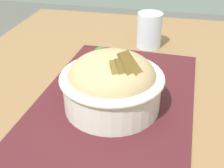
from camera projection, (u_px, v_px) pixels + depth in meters
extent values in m
cube|color=olive|center=(120.00, 104.00, 0.59)|extent=(1.08, 0.84, 0.03)
cylinder|color=brown|center=(59.00, 99.00, 1.25)|extent=(0.04, 0.04, 0.70)
cube|color=#47191E|center=(116.00, 99.00, 0.58)|extent=(0.48, 0.33, 0.00)
cylinder|color=silver|center=(112.00, 90.00, 0.54)|extent=(0.18, 0.18, 0.07)
torus|color=silver|center=(112.00, 77.00, 0.53)|extent=(0.20, 0.20, 0.01)
ellipsoid|color=tan|center=(112.00, 76.00, 0.53)|extent=(0.22, 0.22, 0.09)
sphere|color=#36692D|center=(101.00, 54.00, 0.55)|extent=(0.03, 0.03, 0.03)
cylinder|color=orange|center=(107.00, 59.00, 0.54)|extent=(0.01, 0.03, 0.01)
cube|color=brown|center=(117.00, 74.00, 0.47)|extent=(0.04, 0.03, 0.04)
cube|color=brown|center=(124.00, 73.00, 0.47)|extent=(0.04, 0.04, 0.05)
cube|color=brown|center=(129.00, 69.00, 0.47)|extent=(0.04, 0.05, 0.05)
cube|color=brown|center=(133.00, 68.00, 0.48)|extent=(0.04, 0.05, 0.04)
cube|color=#BABABA|center=(149.00, 78.00, 0.65)|extent=(0.01, 0.07, 0.00)
cube|color=#BABABA|center=(131.00, 75.00, 0.66)|extent=(0.01, 0.01, 0.00)
cube|color=#BABABA|center=(123.00, 74.00, 0.66)|extent=(0.02, 0.03, 0.00)
cube|color=#BABABA|center=(113.00, 71.00, 0.68)|extent=(0.00, 0.02, 0.00)
cube|color=#BABABA|center=(113.00, 72.00, 0.67)|extent=(0.00, 0.02, 0.00)
cube|color=#BABABA|center=(112.00, 73.00, 0.67)|extent=(0.00, 0.02, 0.00)
cube|color=#BABABA|center=(111.00, 75.00, 0.66)|extent=(0.00, 0.02, 0.00)
cylinder|color=silver|center=(149.00, 30.00, 0.79)|extent=(0.07, 0.07, 0.10)
cylinder|color=silver|center=(149.00, 40.00, 0.80)|extent=(0.06, 0.06, 0.03)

